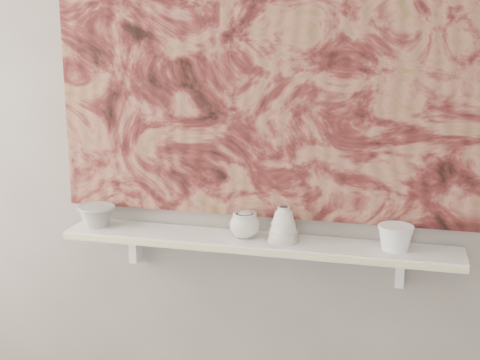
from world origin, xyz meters
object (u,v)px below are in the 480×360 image
(painting, at_px, (264,61))
(bowl_grey, at_px, (97,215))
(shelf, at_px, (257,243))
(bell_vessel, at_px, (283,224))
(bowl_white, at_px, (396,237))
(cup_cream, at_px, (245,225))

(painting, distance_m, bowl_grey, 0.84)
(shelf, height_order, bell_vessel, bell_vessel)
(bell_vessel, relative_size, bowl_white, 1.03)
(painting, relative_size, cup_cream, 14.39)
(bowl_grey, distance_m, bell_vessel, 0.70)
(shelf, relative_size, bowl_grey, 10.00)
(bell_vessel, distance_m, bowl_white, 0.38)
(bell_vessel, bearing_deg, cup_cream, 180.00)
(shelf, relative_size, cup_cream, 13.43)
(cup_cream, height_order, bell_vessel, bell_vessel)
(bell_vessel, bearing_deg, shelf, 180.00)
(bowl_grey, xyz_separation_m, bowl_white, (1.08, 0.00, 0.00))
(painting, xyz_separation_m, bowl_grey, (-0.61, -0.08, -0.57))
(shelf, xyz_separation_m, bowl_white, (0.47, 0.00, 0.06))
(bowl_white, bearing_deg, bowl_grey, 180.00)
(shelf, relative_size, painting, 0.93)
(shelf, distance_m, bowl_grey, 0.61)
(painting, bearing_deg, cup_cream, -119.49)
(shelf, relative_size, bowl_white, 11.70)
(bowl_grey, relative_size, bowl_white, 1.17)
(bowl_white, bearing_deg, shelf, 180.00)
(cup_cream, bearing_deg, bowl_white, 0.00)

